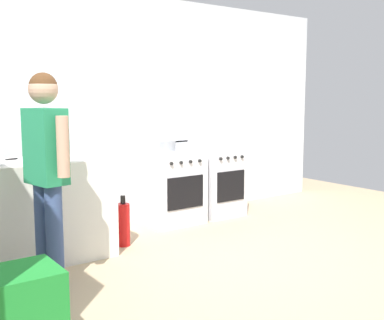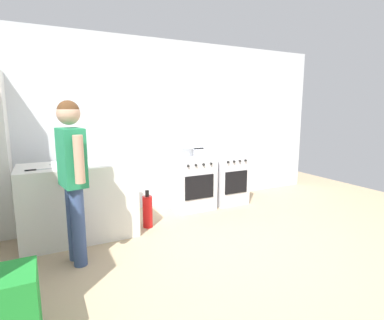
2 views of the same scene
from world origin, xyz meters
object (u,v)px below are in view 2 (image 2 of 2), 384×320
object	(u,v)px
oven_left	(190,181)
knife_paring	(61,163)
person	(72,169)
fire_extinguisher	(148,211)
oven_right	(226,177)
pot	(188,152)
knife_bread	(41,169)

from	to	relation	value
oven_left	knife_paring	world-z (taller)	knife_paring
person	oven_left	bearing A→B (deg)	29.99
fire_extinguisher	oven_right	bearing A→B (deg)	17.34
fire_extinguisher	person	bearing A→B (deg)	-148.91
oven_right	fire_extinguisher	xyz separation A→B (m)	(-1.53, -0.48, -0.21)
pot	person	size ratio (longest dim) A/B	0.23
oven_right	knife_bread	world-z (taller)	knife_bread
pot	person	distance (m)	1.99
oven_left	fire_extinguisher	size ratio (longest dim) A/B	1.70
person	fire_extinguisher	distance (m)	1.33
oven_left	knife_paring	size ratio (longest dim) A/B	4.03
oven_right	fire_extinguisher	distance (m)	1.62
pot	fire_extinguisher	bearing A→B (deg)	-152.19
pot	person	xyz separation A→B (m)	(-1.73, -0.98, 0.07)
pot	knife_bread	size ratio (longest dim) A/B	1.05
person	fire_extinguisher	xyz separation A→B (m)	(0.93, 0.56, -0.76)
pot	knife_paring	world-z (taller)	pot
oven_left	pot	size ratio (longest dim) A/B	2.30
oven_right	knife_paring	bearing A→B (deg)	-174.66
oven_left	pot	bearing A→B (deg)	-141.50
oven_right	pot	distance (m)	0.88
knife_bread	fire_extinguisher	distance (m)	1.39
knife_paring	fire_extinguisher	bearing A→B (deg)	-13.66
pot	knife_bread	xyz separation A→B (m)	(-2.00, -0.49, -0.00)
knife_bread	person	size ratio (longest dim) A/B	0.22
knife_bread	person	world-z (taller)	person
oven_right	person	size ratio (longest dim) A/B	0.52
oven_left	knife_bread	world-z (taller)	knife_bread
oven_right	knife_bread	bearing A→B (deg)	-168.70
person	fire_extinguisher	bearing A→B (deg)	31.09
pot	knife_paring	bearing A→B (deg)	-174.29
person	oven_right	bearing A→B (deg)	22.90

